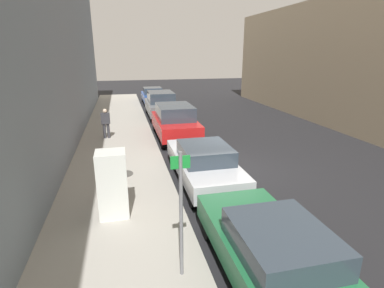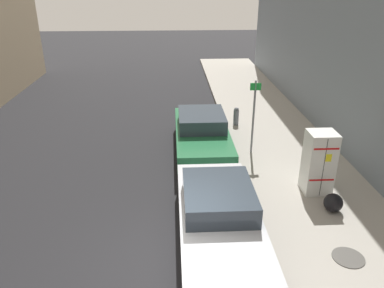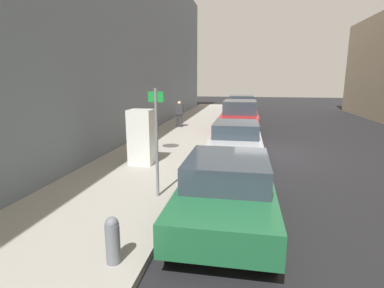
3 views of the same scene
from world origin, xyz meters
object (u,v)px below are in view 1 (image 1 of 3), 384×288
at_px(trash_bag, 112,190).
at_px(parked_hatchback_blue, 153,95).
at_px(pedestrian_walking_far, 106,122).
at_px(discarded_refrigerator, 113,184).
at_px(parked_sedan_green, 275,254).
at_px(parked_suv_red, 175,121).
at_px(street_sign_post, 181,209).
at_px(parked_suv_gray, 161,104).
at_px(parked_sedan_silver, 204,162).

xyz_separation_m(trash_bag, parked_hatchback_blue, (3.12, 17.79, 0.35)).
height_order(pedestrian_walking_far, parked_hatchback_blue, pedestrian_walking_far).
bearing_deg(discarded_refrigerator, parked_sedan_green, -46.64).
xyz_separation_m(trash_bag, parked_suv_red, (3.12, 6.58, 0.53)).
relative_size(pedestrian_walking_far, parked_suv_red, 0.33).
xyz_separation_m(street_sign_post, parked_suv_red, (1.70, 10.27, -0.67)).
distance_m(trash_bag, pedestrian_walking_far, 6.94).
xyz_separation_m(parked_suv_red, parked_suv_gray, (0.00, 5.57, -0.01)).
bearing_deg(parked_suv_gray, discarded_refrigerator, -102.93).
bearing_deg(parked_suv_red, pedestrian_walking_far, 174.72).
distance_m(parked_sedan_green, parked_suv_red, 10.83).
height_order(trash_bag, pedestrian_walking_far, pedestrian_walking_far).
bearing_deg(trash_bag, pedestrian_walking_far, 93.27).
distance_m(discarded_refrigerator, parked_sedan_silver, 3.60).
distance_m(parked_sedan_silver, parked_hatchback_blue, 16.92).
height_order(pedestrian_walking_far, parked_sedan_green, pedestrian_walking_far).
xyz_separation_m(parked_sedan_silver, parked_suv_gray, (0.00, 11.28, 0.20)).
distance_m(street_sign_post, parked_sedan_green, 1.99).
height_order(discarded_refrigerator, street_sign_post, street_sign_post).
distance_m(pedestrian_walking_far, parked_suv_red, 3.53).
height_order(discarded_refrigerator, parked_suv_red, discarded_refrigerator).
xyz_separation_m(discarded_refrigerator, parked_suv_red, (3.03, 7.62, -0.13)).
height_order(street_sign_post, parked_sedan_silver, street_sign_post).
relative_size(street_sign_post, parked_suv_gray, 0.58).
relative_size(discarded_refrigerator, pedestrian_walking_far, 1.19).
bearing_deg(trash_bag, parked_sedan_green, -53.69).
bearing_deg(parked_hatchback_blue, parked_sedan_silver, -90.00).
distance_m(trash_bag, parked_sedan_silver, 3.26).
xyz_separation_m(pedestrian_walking_far, parked_sedan_green, (3.52, -11.15, -0.28)).
bearing_deg(parked_suv_red, parked_sedan_silver, -90.00).
bearing_deg(street_sign_post, discarded_refrigerator, 116.59).
relative_size(street_sign_post, trash_bag, 5.20).
distance_m(street_sign_post, parked_suv_red, 10.43).
relative_size(pedestrian_walking_far, parked_sedan_silver, 0.32).
xyz_separation_m(street_sign_post, trash_bag, (-1.42, 3.69, -1.19)).
bearing_deg(street_sign_post, pedestrian_walking_far, 99.72).
relative_size(street_sign_post, parked_sedan_green, 0.55).
xyz_separation_m(street_sign_post, parked_sedan_green, (1.70, -0.55, -0.87)).
bearing_deg(parked_suv_red, trash_bag, -115.39).
bearing_deg(parked_hatchback_blue, parked_suv_red, -90.00).
bearing_deg(parked_hatchback_blue, discarded_refrigerator, -99.13).
xyz_separation_m(parked_sedan_green, parked_hatchback_blue, (-0.00, 22.04, 0.03)).
distance_m(parked_sedan_green, parked_suv_gray, 16.40).
bearing_deg(discarded_refrigerator, parked_suv_red, 68.33).
distance_m(street_sign_post, parked_sedan_silver, 4.95).
bearing_deg(parked_sedan_silver, street_sign_post, -110.42).
height_order(trash_bag, parked_hatchback_blue, parked_hatchback_blue).
relative_size(pedestrian_walking_far, parked_suv_gray, 0.34).
bearing_deg(parked_sedan_silver, trash_bag, -164.37).
bearing_deg(parked_hatchback_blue, parked_suv_gray, -90.00).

